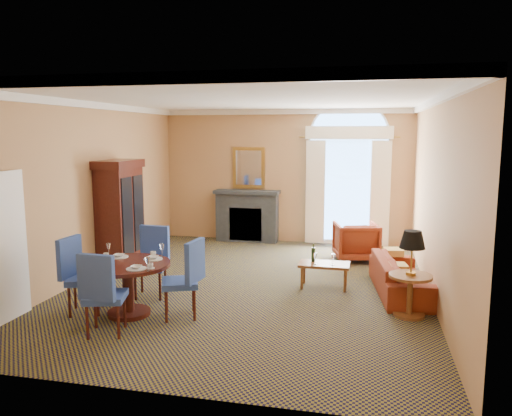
% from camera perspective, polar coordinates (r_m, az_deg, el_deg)
% --- Properties ---
extents(ground, '(7.50, 7.50, 0.00)m').
position_cam_1_polar(ground, '(8.81, -0.72, -8.87)').
color(ground, black).
rests_on(ground, ground).
extents(room_envelope, '(6.04, 7.52, 3.45)m').
position_cam_1_polar(room_envelope, '(9.06, 0.07, 7.75)').
color(room_envelope, tan).
rests_on(room_envelope, ground).
extents(armoire, '(0.61, 1.08, 2.13)m').
position_cam_1_polar(armoire, '(10.03, -15.27, -0.99)').
color(armoire, '#36110C').
rests_on(armoire, ground).
extents(dining_table, '(1.24, 1.24, 0.98)m').
position_cam_1_polar(dining_table, '(7.53, -14.44, -7.59)').
color(dining_table, '#36110C').
rests_on(dining_table, ground).
extents(dining_chair_north, '(0.59, 0.59, 1.13)m').
position_cam_1_polar(dining_chair_north, '(8.37, -11.75, -5.41)').
color(dining_chair_north, '#28479E').
rests_on(dining_chair_north, ground).
extents(dining_chair_south, '(0.62, 0.62, 1.13)m').
position_cam_1_polar(dining_chair_south, '(6.82, -17.28, -8.84)').
color(dining_chair_south, '#28479E').
rests_on(dining_chair_south, ground).
extents(dining_chair_east, '(0.65, 0.65, 1.13)m').
position_cam_1_polar(dining_chair_east, '(7.26, -7.88, -7.45)').
color(dining_chair_east, '#28479E').
rests_on(dining_chair_east, ground).
extents(dining_chair_west, '(0.65, 0.65, 1.13)m').
position_cam_1_polar(dining_chair_west, '(7.85, -19.70, -6.67)').
color(dining_chair_west, '#28479E').
rests_on(dining_chair_west, ground).
extents(sofa, '(1.04, 2.11, 0.59)m').
position_cam_1_polar(sofa, '(8.67, 16.29, -7.47)').
color(sofa, maroon).
rests_on(sofa, ground).
extents(armchair, '(1.04, 1.06, 0.80)m').
position_cam_1_polar(armchair, '(10.64, 11.35, -3.76)').
color(armchair, maroon).
rests_on(armchair, ground).
extents(coffee_table, '(0.86, 0.48, 0.76)m').
position_cam_1_polar(coffee_table, '(8.67, 7.73, -6.44)').
color(coffee_table, brown).
rests_on(coffee_table, ground).
extents(side_table, '(0.62, 0.62, 1.24)m').
position_cam_1_polar(side_table, '(7.53, 17.33, -6.06)').
color(side_table, brown).
rests_on(side_table, ground).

